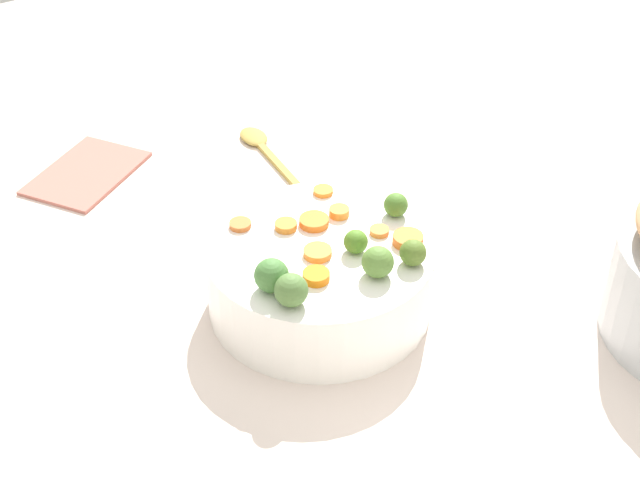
% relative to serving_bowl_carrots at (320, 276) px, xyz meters
% --- Properties ---
extents(tabletop, '(2.40, 2.40, 0.02)m').
position_rel_serving_bowl_carrots_xyz_m(tabletop, '(-0.02, -0.01, -0.06)').
color(tabletop, silver).
rests_on(tabletop, ground).
extents(serving_bowl_carrots, '(0.29, 0.29, 0.10)m').
position_rel_serving_bowl_carrots_xyz_m(serving_bowl_carrots, '(0.00, 0.00, 0.00)').
color(serving_bowl_carrots, white).
rests_on(serving_bowl_carrots, tabletop).
extents(carrot_slice_0, '(0.05, 0.05, 0.01)m').
position_rel_serving_bowl_carrots_xyz_m(carrot_slice_0, '(-0.02, -0.04, 0.05)').
color(carrot_slice_0, orange).
rests_on(carrot_slice_0, serving_bowl_carrots).
extents(carrot_slice_1, '(0.05, 0.05, 0.01)m').
position_rel_serving_bowl_carrots_xyz_m(carrot_slice_1, '(0.04, 0.05, 0.05)').
color(carrot_slice_1, orange).
rests_on(carrot_slice_1, serving_bowl_carrots).
extents(carrot_slice_2, '(0.03, 0.03, 0.01)m').
position_rel_serving_bowl_carrots_xyz_m(carrot_slice_2, '(-0.08, 0.02, 0.05)').
color(carrot_slice_2, orange).
rests_on(carrot_slice_2, serving_bowl_carrots).
extents(carrot_slice_3, '(0.04, 0.04, 0.01)m').
position_rel_serving_bowl_carrots_xyz_m(carrot_slice_3, '(0.02, -0.06, 0.05)').
color(carrot_slice_3, orange).
rests_on(carrot_slice_3, serving_bowl_carrots).
extents(carrot_slice_4, '(0.05, 0.05, 0.01)m').
position_rel_serving_bowl_carrots_xyz_m(carrot_slice_4, '(-0.10, 0.06, 0.05)').
color(carrot_slice_4, orange).
rests_on(carrot_slice_4, serving_bowl_carrots).
extents(carrot_slice_5, '(0.04, 0.04, 0.01)m').
position_rel_serving_bowl_carrots_xyz_m(carrot_slice_5, '(-0.06, -0.04, 0.05)').
color(carrot_slice_5, orange).
rests_on(carrot_slice_5, serving_bowl_carrots).
extents(carrot_slice_6, '(0.04, 0.04, 0.01)m').
position_rel_serving_bowl_carrots_xyz_m(carrot_slice_6, '(0.01, 0.01, 0.05)').
color(carrot_slice_6, orange).
rests_on(carrot_slice_6, serving_bowl_carrots).
extents(carrot_slice_7, '(0.04, 0.04, 0.01)m').
position_rel_serving_bowl_carrots_xyz_m(carrot_slice_7, '(-0.07, -0.10, 0.05)').
color(carrot_slice_7, orange).
rests_on(carrot_slice_7, serving_bowl_carrots).
extents(carrot_slice_8, '(0.04, 0.04, 0.01)m').
position_rel_serving_bowl_carrots_xyz_m(carrot_slice_8, '(0.06, -0.09, 0.05)').
color(carrot_slice_8, orange).
rests_on(carrot_slice_8, serving_bowl_carrots).
extents(brussels_sprout_0, '(0.03, 0.03, 0.03)m').
position_rel_serving_bowl_carrots_xyz_m(brussels_sprout_0, '(-0.08, 0.09, 0.06)').
color(brussels_sprout_0, '#56742A').
rests_on(brussels_sprout_0, serving_bowl_carrots).
extents(brussels_sprout_1, '(0.03, 0.03, 0.03)m').
position_rel_serving_bowl_carrots_xyz_m(brussels_sprout_1, '(-0.12, -0.00, 0.06)').
color(brussels_sprout_1, '#4C7A2B').
rests_on(brussels_sprout_1, serving_bowl_carrots).
extents(brussels_sprout_2, '(0.03, 0.03, 0.03)m').
position_rel_serving_bowl_carrots_xyz_m(brussels_sprout_2, '(-0.03, 0.03, 0.06)').
color(brussels_sprout_2, '#4F7F26').
rests_on(brussels_sprout_2, serving_bowl_carrots).
extents(brussels_sprout_3, '(0.04, 0.04, 0.04)m').
position_rel_serving_bowl_carrots_xyz_m(brussels_sprout_3, '(0.09, 0.04, 0.07)').
color(brussels_sprout_3, '#467A39').
rests_on(brussels_sprout_3, serving_bowl_carrots).
extents(brussels_sprout_4, '(0.04, 0.04, 0.04)m').
position_rel_serving_bowl_carrots_xyz_m(brussels_sprout_4, '(0.09, 0.07, 0.07)').
color(brussels_sprout_4, '#557B3C').
rests_on(brussels_sprout_4, serving_bowl_carrots).
extents(brussels_sprout_5, '(0.04, 0.04, 0.04)m').
position_rel_serving_bowl_carrots_xyz_m(brussels_sprout_5, '(-0.03, 0.08, 0.07)').
color(brussels_sprout_5, '#5B8538').
rests_on(brussels_sprout_5, serving_bowl_carrots).
extents(wooden_spoon, '(0.06, 0.31, 0.01)m').
position_rel_serving_bowl_carrots_xyz_m(wooden_spoon, '(-0.13, -0.35, -0.04)').
color(wooden_spoon, '#B09141').
rests_on(wooden_spoon, tabletop).
extents(dish_towel, '(0.22, 0.21, 0.01)m').
position_rel_serving_bowl_carrots_xyz_m(dish_towel, '(0.14, -0.46, -0.05)').
color(dish_towel, '#BA6B5E').
rests_on(dish_towel, tabletop).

